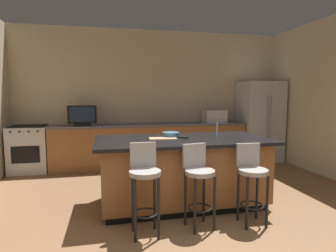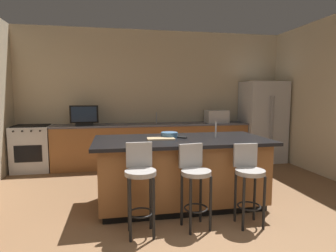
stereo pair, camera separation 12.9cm
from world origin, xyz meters
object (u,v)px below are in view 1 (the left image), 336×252
range_oven (30,149)px  fruit_bowl (171,135)px  cutting_board (163,139)px  bar_stool_right (252,177)px  cell_phone (170,138)px  kitchen_island (183,171)px  refrigerator (259,121)px  bar_stool_left (145,180)px  tv_monitor (82,116)px  tv_remote (183,137)px  microwave (214,116)px  bar_stool_center (198,178)px

range_oven → fruit_bowl: size_ratio=3.94×
range_oven → cutting_board: 3.23m
bar_stool_right → cell_phone: size_ratio=6.31×
cutting_board → fruit_bowl: bearing=45.2°
kitchen_island → fruit_bowl: fruit_bowl is taller
refrigerator → fruit_bowl: size_ratio=7.76×
bar_stool_right → bar_stool_left: bearing=-177.3°
fruit_bowl → bar_stool_right: bearing=-48.8°
refrigerator → cell_phone: bearing=-141.0°
tv_monitor → bar_stool_left: tv_monitor is taller
range_oven → fruit_bowl: fruit_bowl is taller
tv_remote → cell_phone: bearing=122.6°
kitchen_island → cell_phone: (-0.17, 0.09, 0.46)m
range_oven → microwave: bearing=0.0°
fruit_bowl → tv_remote: size_ratio=1.38×
microwave → tv_remote: microwave is taller
tv_remote → kitchen_island: bearing=-143.6°
kitchen_island → cutting_board: (-0.29, -0.00, 0.46)m
kitchen_island → range_oven: kitchen_island is taller
kitchen_island → cell_phone: bearing=150.1°
range_oven → cutting_board: bearing=-45.2°
kitchen_island → range_oven: 3.40m
bar_stool_left → cutting_board: (0.35, 0.74, 0.33)m
refrigerator → bar_stool_right: (-1.81, -2.95, -0.35)m
tv_monitor → refrigerator: bearing=-0.1°
tv_monitor → tv_remote: tv_monitor is taller
tv_remote → microwave: bearing=15.8°
fruit_bowl → cell_phone: fruit_bowl is taller
refrigerator → microwave: refrigerator is taller
range_oven → microwave: (3.89, 0.00, 0.59)m
bar_stool_right → tv_remote: (-0.63, 0.79, 0.38)m
bar_stool_left → tv_remote: 1.07m
refrigerator → microwave: bearing=177.0°
tv_remote → cutting_board: (-0.30, -0.05, -0.00)m
cell_phone → cutting_board: (-0.12, -0.10, 0.01)m
tv_monitor → cell_phone: bearing=-57.6°
refrigerator → cell_phone: 3.35m
refrigerator → tv_remote: 3.25m
bar_stool_right → microwave: bearing=79.3°
bar_stool_left → bar_stool_right: bearing=-0.4°
tv_monitor → cutting_board: tv_monitor is taller
cell_phone → tv_remote: size_ratio=0.88×
fruit_bowl → cell_phone: size_ratio=1.57×
range_oven → cell_phone: size_ratio=6.18×
refrigerator → cell_phone: size_ratio=12.18×
microwave → cell_phone: microwave is taller
microwave → bar_stool_center: (-1.36, -2.96, -0.47)m
refrigerator → cutting_board: bearing=-141.0°
refrigerator → kitchen_island: bearing=-137.9°
bar_stool_left → bar_stool_center: bar_stool_left is taller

